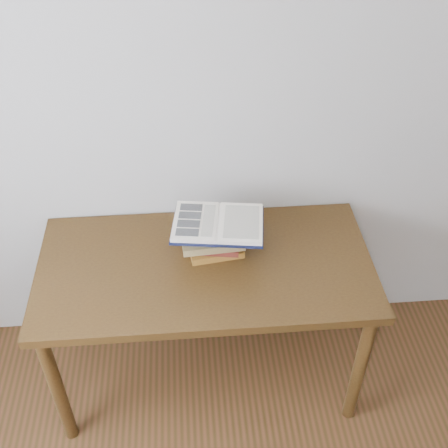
{
  "coord_description": "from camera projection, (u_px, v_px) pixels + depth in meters",
  "views": [
    {
      "loc": [
        -0.09,
        -0.33,
        2.46
      ],
      "look_at": [
        0.05,
        1.43,
        0.95
      ],
      "focal_mm": 45.0,
      "sensor_mm": 36.0,
      "label": 1
    }
  ],
  "objects": [
    {
      "name": "open_book",
      "position": [
        218.0,
        223.0,
        2.34
      ],
      "size": [
        0.41,
        0.31,
        0.03
      ],
      "rotation": [
        0.0,
        0.0,
        -0.14
      ],
      "color": "black",
      "rests_on": "book_stack"
    },
    {
      "name": "book_stack",
      "position": [
        214.0,
        237.0,
        2.41
      ],
      "size": [
        0.28,
        0.2,
        0.15
      ],
      "color": "olive",
      "rests_on": "desk"
    },
    {
      "name": "desk",
      "position": [
        206.0,
        280.0,
        2.46
      ],
      "size": [
        1.44,
        0.72,
        0.77
      ],
      "color": "#442D11",
      "rests_on": "ground"
    }
  ]
}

